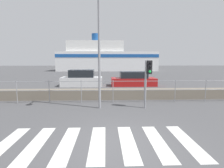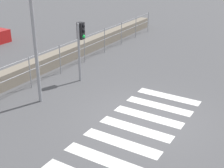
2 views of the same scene
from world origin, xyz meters
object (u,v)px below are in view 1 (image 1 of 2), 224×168
traffic_light_far (148,73)px  streetlamp (99,35)px  parked_car_red (133,80)px  ferry_boat (105,58)px  parked_car_white (82,79)px

traffic_light_far → streetlamp: bearing=-177.4°
traffic_light_far → streetlamp: 3.08m
streetlamp → parked_car_red: streetlamp is taller
ferry_boat → parked_car_red: size_ratio=5.41×
streetlamp → ferry_boat: size_ratio=0.25×
traffic_light_far → ferry_boat: 34.03m
traffic_light_far → parked_car_red: traffic_light_far is taller
traffic_light_far → ferry_boat: size_ratio=0.11×
parked_car_white → parked_car_red: parked_car_white is taller
traffic_light_far → parked_car_red: (0.57, 8.11, -1.21)m
traffic_light_far → streetlamp: size_ratio=0.42×
streetlamp → ferry_boat: ferry_boat is taller
traffic_light_far → parked_car_white: size_ratio=0.63×
traffic_light_far → streetlamp: streetlamp is taller
parked_car_red → traffic_light_far: bearing=-94.0°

